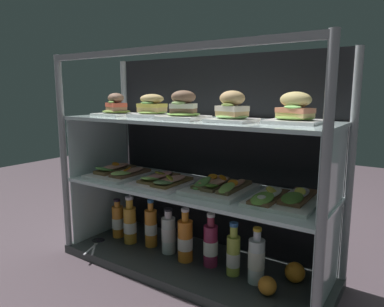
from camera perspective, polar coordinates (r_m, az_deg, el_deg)
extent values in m
cube|color=#4D3F46|center=(1.74, 0.00, -18.39)|extent=(6.00, 6.00, 0.02)
cube|color=#2F3534|center=(1.72, 0.00, -17.48)|extent=(1.27, 0.46, 0.04)
cylinder|color=gray|center=(1.84, -20.14, -0.73)|extent=(0.03, 0.03, 0.99)
cylinder|color=gray|center=(1.13, 20.57, -7.16)|extent=(0.03, 0.03, 0.99)
cylinder|color=gray|center=(2.11, -10.72, 1.01)|extent=(0.03, 0.03, 0.99)
cylinder|color=gray|center=(1.54, 24.32, -2.97)|extent=(0.03, 0.03, 0.99)
cube|color=gray|center=(1.37, -5.24, 16.53)|extent=(1.23, 0.03, 0.03)
cube|color=black|center=(1.75, 4.14, 0.05)|extent=(1.20, 0.01, 0.94)
cube|color=silver|center=(2.02, -14.37, -7.80)|extent=(0.01, 0.40, 0.34)
cube|color=silver|center=(1.43, 21.17, -15.74)|extent=(0.01, 0.40, 0.34)
cube|color=silver|center=(1.59, 0.00, -5.72)|extent=(1.22, 0.41, 0.01)
cube|color=silver|center=(1.95, -14.78, 1.45)|extent=(0.01, 0.40, 0.29)
cube|color=silver|center=(1.32, 22.04, -2.77)|extent=(0.01, 0.40, 0.29)
cube|color=silver|center=(1.53, 0.00, 5.37)|extent=(1.22, 0.41, 0.01)
cube|color=white|center=(1.80, -12.18, 6.24)|extent=(0.18, 0.18, 0.01)
ellipsoid|color=olive|center=(1.80, -12.20, 6.72)|extent=(0.15, 0.13, 0.02)
cube|color=#8F654E|center=(1.80, -12.21, 7.09)|extent=(0.13, 0.11, 0.02)
cube|color=#C84A36|center=(1.80, -12.24, 7.73)|extent=(0.13, 0.11, 0.02)
ellipsoid|color=#568033|center=(1.78, -12.99, 8.13)|extent=(0.07, 0.05, 0.01)
ellipsoid|color=brown|center=(1.80, -12.28, 8.82)|extent=(0.13, 0.11, 0.05)
cube|color=white|center=(1.67, -6.38, 6.20)|extent=(0.17, 0.17, 0.02)
ellipsoid|color=#8FB850|center=(1.67, -6.39, 6.70)|extent=(0.14, 0.12, 0.01)
cube|color=#DDB871|center=(1.67, -6.40, 7.12)|extent=(0.12, 0.10, 0.02)
cube|color=#DEC54F|center=(1.67, -6.41, 7.78)|extent=(0.13, 0.10, 0.02)
ellipsoid|color=#68A352|center=(1.64, -7.30, 8.16)|extent=(0.07, 0.04, 0.01)
ellipsoid|color=tan|center=(1.67, -6.43, 8.83)|extent=(0.13, 0.10, 0.04)
cube|color=white|center=(1.49, -1.39, 5.84)|extent=(0.18, 0.18, 0.02)
ellipsoid|color=#85BF4F|center=(1.49, -1.39, 6.45)|extent=(0.15, 0.13, 0.02)
cube|color=#8D654B|center=(1.49, -1.39, 6.93)|extent=(0.12, 0.11, 0.02)
cube|color=silver|center=(1.49, -1.40, 7.74)|extent=(0.13, 0.11, 0.02)
ellipsoid|color=#86AE5E|center=(1.46, -2.21, 8.24)|extent=(0.07, 0.05, 0.02)
ellipsoid|color=brown|center=(1.49, -1.40, 9.18)|extent=(0.13, 0.11, 0.06)
cube|color=white|center=(1.39, 6.49, 5.41)|extent=(0.17, 0.17, 0.01)
ellipsoid|color=#7DB45C|center=(1.39, 6.50, 5.99)|extent=(0.13, 0.11, 0.02)
cube|color=#DEB072|center=(1.39, 6.51, 6.46)|extent=(0.12, 0.11, 0.02)
cube|color=beige|center=(1.39, 6.52, 7.29)|extent=(0.13, 0.11, 0.02)
ellipsoid|color=olive|center=(1.35, 5.80, 7.85)|extent=(0.07, 0.05, 0.02)
ellipsoid|color=tan|center=(1.39, 6.55, 8.93)|extent=(0.13, 0.11, 0.06)
cube|color=white|center=(1.37, 16.31, 5.02)|extent=(0.19, 0.19, 0.01)
ellipsoid|color=olive|center=(1.37, 16.34, 5.61)|extent=(0.15, 0.13, 0.02)
cube|color=#E4C979|center=(1.37, 16.36, 6.02)|extent=(0.15, 0.11, 0.02)
cube|color=#E18460|center=(1.37, 16.39, 6.76)|extent=(0.15, 0.12, 0.02)
ellipsoid|color=#8BD267|center=(1.34, 16.01, 7.28)|extent=(0.08, 0.05, 0.02)
ellipsoid|color=tan|center=(1.36, 16.47, 8.39)|extent=(0.15, 0.12, 0.06)
cube|color=white|center=(1.83, -11.46, -3.33)|extent=(0.25, 0.30, 0.01)
cube|color=brown|center=(1.88, -12.35, -2.58)|extent=(0.09, 0.23, 0.02)
ellipsoid|color=#63AE4F|center=(1.83, -13.89, -2.51)|extent=(0.10, 0.12, 0.04)
ellipsoid|color=#EBA386|center=(1.87, -12.37, -2.04)|extent=(0.07, 0.18, 0.02)
cylinder|color=orange|center=(1.86, -12.32, -1.70)|extent=(0.04, 0.04, 0.02)
cube|color=brown|center=(1.79, -9.95, -3.13)|extent=(0.09, 0.22, 0.01)
ellipsoid|color=#9ACC64|center=(1.75, -11.44, -3.13)|extent=(0.10, 0.12, 0.02)
ellipsoid|color=#DFA58D|center=(1.79, -9.96, -2.71)|extent=(0.07, 0.17, 0.01)
cylinder|color=orange|center=(1.77, -10.58, -2.54)|extent=(0.07, 0.07, 0.03)
cube|color=white|center=(1.65, -4.23, -4.65)|extent=(0.25, 0.30, 0.01)
cube|color=brown|center=(1.68, -5.34, -4.00)|extent=(0.09, 0.23, 0.01)
ellipsoid|color=#8ECD5E|center=(1.63, -6.86, -4.06)|extent=(0.10, 0.13, 0.04)
ellipsoid|color=pink|center=(1.68, -5.34, -3.52)|extent=(0.07, 0.18, 0.02)
cylinder|color=yellow|center=(1.67, -5.25, -3.15)|extent=(0.06, 0.06, 0.02)
cube|color=brown|center=(1.60, -3.19, -4.62)|extent=(0.09, 0.22, 0.01)
ellipsoid|color=#59804A|center=(1.55, -4.65, -4.68)|extent=(0.08, 0.11, 0.03)
ellipsoid|color=#EAA38D|center=(1.60, -3.20, -4.15)|extent=(0.07, 0.17, 0.02)
cylinder|color=yellow|center=(1.57, -3.52, -4.01)|extent=(0.06, 0.06, 0.03)
cube|color=white|center=(1.52, 4.56, -5.80)|extent=(0.25, 0.30, 0.02)
cube|color=brown|center=(1.57, 2.97, -4.71)|extent=(0.06, 0.23, 0.01)
ellipsoid|color=#6CAD4F|center=(1.51, 1.62, -4.81)|extent=(0.06, 0.12, 0.05)
ellipsoid|color=#F6A678|center=(1.57, 2.98, -4.22)|extent=(0.05, 0.19, 0.01)
cylinder|color=orange|center=(1.57, 3.38, -3.77)|extent=(0.05, 0.05, 0.02)
cube|color=brown|center=(1.53, 4.45, -5.13)|extent=(0.06, 0.22, 0.01)
ellipsoid|color=#58932D|center=(1.47, 3.20, -5.21)|extent=(0.08, 0.12, 0.04)
ellipsoid|color=#E6A683|center=(1.52, 4.46, -4.53)|extent=(0.05, 0.17, 0.02)
cylinder|color=orange|center=(1.53, 5.08, -3.96)|extent=(0.04, 0.04, 0.02)
cube|color=brown|center=(1.50, 6.93, -5.43)|extent=(0.06, 0.23, 0.01)
ellipsoid|color=#9ACD58|center=(1.44, 5.70, -5.52)|extent=(0.06, 0.12, 0.04)
ellipsoid|color=#E79F7D|center=(1.50, 6.95, -4.90)|extent=(0.05, 0.18, 0.01)
cylinder|color=orange|center=(1.47, 6.60, -4.79)|extent=(0.06, 0.06, 0.02)
cube|color=white|center=(1.42, 14.85, -7.35)|extent=(0.25, 0.30, 0.01)
cube|color=brown|center=(1.41, 12.46, -6.87)|extent=(0.09, 0.24, 0.01)
ellipsoid|color=#649D39|center=(1.34, 11.35, -7.14)|extent=(0.09, 0.12, 0.04)
ellipsoid|color=silver|center=(1.40, 12.48, -6.28)|extent=(0.07, 0.19, 0.02)
cylinder|color=#F3E24C|center=(1.39, 12.78, -5.89)|extent=(0.05, 0.05, 0.03)
cube|color=brown|center=(1.43, 16.83, -6.75)|extent=(0.09, 0.23, 0.02)
ellipsoid|color=#5A8F34|center=(1.36, 15.99, -6.93)|extent=(0.08, 0.12, 0.03)
ellipsoid|color=silver|center=(1.42, 16.86, -6.19)|extent=(0.07, 0.18, 0.01)
cylinder|color=yellow|center=(1.41, 17.18, -5.97)|extent=(0.05, 0.05, 0.03)
cylinder|color=orange|center=(1.97, -11.92, -10.75)|extent=(0.06, 0.06, 0.17)
cylinder|color=white|center=(1.97, -11.91, -10.96)|extent=(0.06, 0.06, 0.06)
cylinder|color=orange|center=(1.93, -12.02, -8.00)|extent=(0.03, 0.03, 0.03)
cylinder|color=black|center=(1.93, -12.04, -7.41)|extent=(0.04, 0.04, 0.01)
cylinder|color=gold|center=(1.88, -10.04, -11.41)|extent=(0.07, 0.07, 0.19)
cylinder|color=white|center=(1.88, -10.03, -11.68)|extent=(0.07, 0.07, 0.06)
cylinder|color=gold|center=(1.84, -10.15, -8.03)|extent=(0.04, 0.04, 0.05)
cylinder|color=white|center=(1.83, -10.18, -7.15)|extent=(0.04, 0.04, 0.01)
cylinder|color=orange|center=(1.82, -6.69, -11.96)|extent=(0.06, 0.06, 0.19)
cylinder|color=white|center=(1.82, -6.68, -12.04)|extent=(0.06, 0.06, 0.05)
cylinder|color=orange|center=(1.78, -6.76, -8.55)|extent=(0.03, 0.03, 0.04)
cylinder|color=#306CAB|center=(1.78, -6.78, -7.70)|extent=(0.03, 0.03, 0.01)
cylinder|color=silver|center=(1.75, -3.75, -13.08)|extent=(0.07, 0.07, 0.17)
cylinder|color=white|center=(1.75, -3.75, -12.89)|extent=(0.07, 0.07, 0.06)
cylinder|color=white|center=(1.71, -3.79, -9.81)|extent=(0.04, 0.04, 0.04)
cylinder|color=black|center=(1.70, -3.80, -9.04)|extent=(0.04, 0.04, 0.01)
cylinder|color=orange|center=(1.66, -1.11, -14.01)|extent=(0.07, 0.07, 0.19)
cylinder|color=white|center=(1.67, -1.10, -14.35)|extent=(0.07, 0.07, 0.06)
cylinder|color=orange|center=(1.62, -1.12, -10.16)|extent=(0.03, 0.03, 0.05)
cylinder|color=silver|center=(1.61, -1.12, -9.17)|extent=(0.04, 0.04, 0.01)
cylinder|color=#96254A|center=(1.62, 3.00, -14.78)|extent=(0.06, 0.06, 0.19)
cylinder|color=white|center=(1.62, 3.00, -15.03)|extent=(0.06, 0.06, 0.06)
cylinder|color=#942A41|center=(1.58, 3.04, -10.98)|extent=(0.03, 0.03, 0.04)
cylinder|color=white|center=(1.57, 3.05, -10.01)|extent=(0.04, 0.04, 0.01)
cylinder|color=#B8CA47|center=(1.56, 6.73, -16.17)|extent=(0.06, 0.06, 0.17)
cylinder|color=silver|center=(1.57, 6.71, -16.70)|extent=(0.06, 0.06, 0.06)
cylinder|color=#BFD449|center=(1.52, 6.81, -12.49)|extent=(0.03, 0.03, 0.05)
cylinder|color=#336BAE|center=(1.51, 6.83, -11.38)|extent=(0.04, 0.04, 0.02)
cylinder|color=white|center=(1.52, 10.42, -16.84)|extent=(0.07, 0.07, 0.18)
cylinder|color=white|center=(1.51, 10.43, -16.55)|extent=(0.07, 0.07, 0.08)
cylinder|color=white|center=(1.47, 10.56, -12.96)|extent=(0.03, 0.03, 0.04)
cylinder|color=gold|center=(1.46, 10.59, -12.02)|extent=(0.03, 0.03, 0.01)
sphere|color=orange|center=(1.47, 12.14, -20.27)|extent=(0.07, 0.07, 0.07)
sphere|color=orange|center=(1.58, 16.39, -18.04)|extent=(0.08, 0.08, 0.08)
cube|color=silver|center=(1.87, -15.67, -14.72)|extent=(0.10, 0.10, 0.00)
torus|color=black|center=(1.97, -15.30, -13.42)|extent=(0.06, 0.06, 0.01)
cube|color=silver|center=(1.88, -16.17, -14.68)|extent=(0.06, 0.13, 0.00)
torus|color=black|center=(1.96, -14.69, -13.46)|extent=(0.06, 0.06, 0.01)
cylinder|color=silver|center=(1.91, -15.51, -14.11)|extent=(0.01, 0.01, 0.01)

